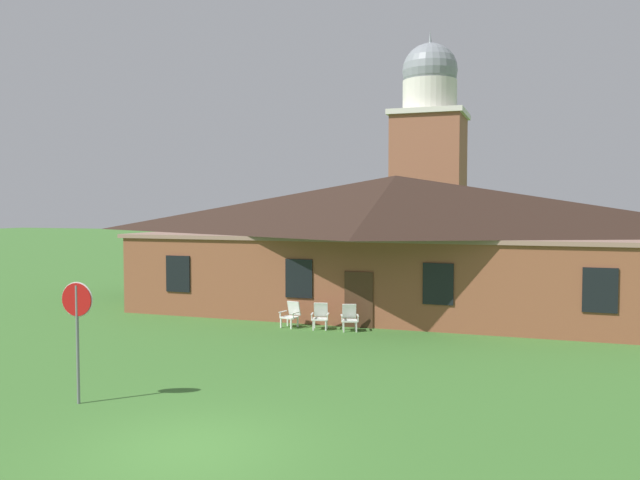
# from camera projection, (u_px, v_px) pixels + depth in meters

# --- Properties ---
(ground_plane) EXTENTS (200.00, 200.00, 0.00)m
(ground_plane) POSITION_uv_depth(u_px,v_px,m) (189.00, 449.00, 12.02)
(ground_plane) COLOR #3D702D
(brick_building) EXTENTS (22.23, 10.40, 5.91)m
(brick_building) POSITION_uv_depth(u_px,v_px,m) (395.00, 241.00, 28.63)
(brick_building) COLOR brown
(brick_building) RESTS_ON ground
(dome_tower) EXTENTS (5.18, 5.18, 16.93)m
(dome_tower) POSITION_uv_depth(u_px,v_px,m) (429.00, 163.00, 45.77)
(dome_tower) COLOR #93563D
(dome_tower) RESTS_ON ground
(stop_sign) EXTENTS (0.80, 0.10, 2.81)m
(stop_sign) POSITION_uv_depth(u_px,v_px,m) (77.00, 317.00, 14.71)
(stop_sign) COLOR slate
(stop_sign) RESTS_ON ground
(lawn_chair_by_porch) EXTENTS (0.73, 0.77, 0.96)m
(lawn_chair_by_porch) POSITION_uv_depth(u_px,v_px,m) (291.00, 314.00, 24.22)
(lawn_chair_by_porch) COLOR silver
(lawn_chair_by_porch) RESTS_ON ground
(lawn_chair_near_door) EXTENTS (0.73, 0.78, 0.96)m
(lawn_chair_near_door) POSITION_uv_depth(u_px,v_px,m) (320.00, 315.00, 23.85)
(lawn_chair_near_door) COLOR silver
(lawn_chair_near_door) RESTS_ON ground
(lawn_chair_left_end) EXTENTS (0.77, 0.82, 0.96)m
(lawn_chair_left_end) POSITION_uv_depth(u_px,v_px,m) (349.00, 317.00, 23.53)
(lawn_chair_left_end) COLOR silver
(lawn_chair_left_end) RESTS_ON ground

